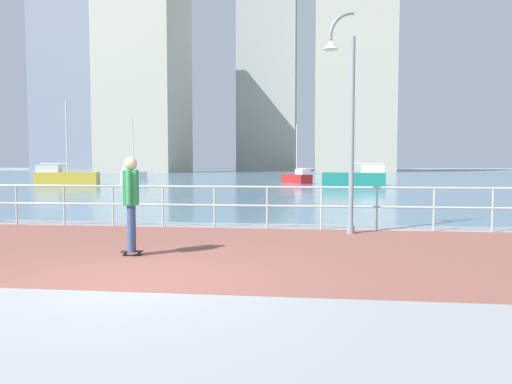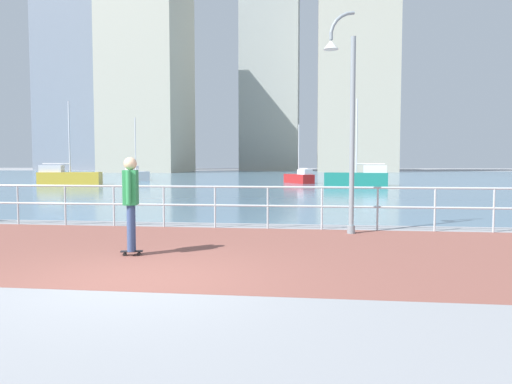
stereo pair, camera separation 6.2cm
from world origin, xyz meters
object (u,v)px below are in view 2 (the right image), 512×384
Objects in this scene: skateboarder at (131,196)px; sailboat_yellow at (299,178)px; sailboat_blue at (135,175)px; sailboat_navy at (68,177)px; sailboat_gray at (358,178)px; lamppost at (346,112)px.

sailboat_yellow is (2.15, 31.77, -0.63)m from skateboarder.
skateboarder is at bearing -93.87° from sailboat_yellow.
sailboat_navy is at bearing -101.90° from sailboat_blue.
sailboat_yellow is 6.09m from sailboat_gray.
lamppost reaches higher than sailboat_yellow.
sailboat_navy is at bearing 130.42° from lamppost.
sailboat_blue reaches higher than sailboat_yellow.
lamppost is 28.70m from sailboat_yellow.
sailboat_gray reaches higher than lamppost.
sailboat_blue reaches higher than lamppost.
skateboarder is 28.52m from sailboat_gray.
lamppost is at bearing -61.06° from sailboat_blue.
sailboat_blue is 0.94× the size of sailboat_gray.
skateboarder is 0.28× the size of sailboat_navy.
sailboat_navy is (-19.93, 23.40, -2.31)m from lamppost.
lamppost is at bearing -96.06° from sailboat_gray.
skateboarder is at bearing -141.67° from lamppost.
skateboarder is 30.99m from sailboat_navy.
sailboat_gray is (2.60, 24.48, -2.32)m from lamppost.
sailboat_yellow is at bearing 93.90° from lamppost.
sailboat_yellow is 18.70m from sailboat_navy.
sailboat_gray reaches higher than skateboarder.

